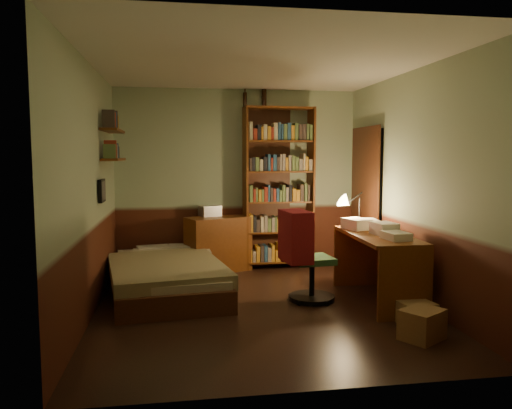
{
  "coord_description": "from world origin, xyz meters",
  "views": [
    {
      "loc": [
        -0.87,
        -5.25,
        1.65
      ],
      "look_at": [
        0.0,
        0.25,
        1.1
      ],
      "focal_mm": 35.0,
      "sensor_mm": 36.0,
      "label": 1
    }
  ],
  "objects": [
    {
      "name": "bed",
      "position": [
        -1.01,
        0.81,
        0.33
      ],
      "size": [
        1.45,
        2.37,
        0.67
      ],
      "primitive_type": "cube",
      "rotation": [
        0.0,
        0.0,
        0.11
      ],
      "color": "#626C41",
      "rests_on": "ground"
    },
    {
      "name": "paper_stack",
      "position": [
        1.25,
        0.41,
        0.83
      ],
      "size": [
        0.32,
        0.37,
        0.13
      ],
      "primitive_type": "cube",
      "rotation": [
        0.0,
        0.0,
        0.29
      ],
      "color": "silver",
      "rests_on": "desk"
    },
    {
      "name": "wall_shelf_lower",
      "position": [
        -1.64,
        1.1,
        1.6
      ],
      "size": [
        0.2,
        0.9,
        0.03
      ],
      "primitive_type": "cube",
      "color": "#592C0F",
      "rests_on": "wall_left"
    },
    {
      "name": "doorway",
      "position": [
        1.72,
        1.3,
        1.0
      ],
      "size": [
        0.06,
        0.9,
        2.0
      ],
      "primitive_type": "cube",
      "color": "black",
      "rests_on": "ground"
    },
    {
      "name": "wall_left",
      "position": [
        -1.76,
        0.0,
        1.3
      ],
      "size": [
        0.02,
        4.0,
        2.6
      ],
      "primitive_type": "cube",
      "color": "#9BB08F",
      "rests_on": "ground"
    },
    {
      "name": "dresser",
      "position": [
        -0.31,
        1.76,
        0.39
      ],
      "size": [
        0.98,
        0.74,
        0.78
      ],
      "primitive_type": "cube",
      "rotation": [
        0.0,
        0.0,
        0.39
      ],
      "color": "#592C0F",
      "rests_on": "ground"
    },
    {
      "name": "office_chair",
      "position": [
        0.63,
        0.15,
        0.5
      ],
      "size": [
        0.55,
        0.49,
        1.01
      ],
      "primitive_type": "cube",
      "rotation": [
        0.0,
        0.0,
        0.11
      ],
      "color": "#2F6035",
      "rests_on": "ground"
    },
    {
      "name": "wall_right",
      "position": [
        1.76,
        0.0,
        1.3
      ],
      "size": [
        0.02,
        4.0,
        2.6
      ],
      "primitive_type": "cube",
      "color": "#9BB08F",
      "rests_on": "ground"
    },
    {
      "name": "framed_picture",
      "position": [
        -1.72,
        0.6,
        1.25
      ],
      "size": [
        0.04,
        0.32,
        0.26
      ],
      "primitive_type": "cube",
      "color": "black",
      "rests_on": "wall_left"
    },
    {
      "name": "bookshelf",
      "position": [
        0.58,
        1.85,
        1.17
      ],
      "size": [
        1.02,
        0.38,
        2.34
      ],
      "primitive_type": "cube",
      "rotation": [
        0.0,
        0.0,
        0.07
      ],
      "color": "#592C0F",
      "rests_on": "ground"
    },
    {
      "name": "wall_back",
      "position": [
        0.0,
        2.01,
        1.3
      ],
      "size": [
        3.5,
        0.02,
        2.6
      ],
      "primitive_type": "cube",
      "color": "#9BB08F",
      "rests_on": "ground"
    },
    {
      "name": "desk_lamp",
      "position": [
        1.4,
        0.73,
        1.1
      ],
      "size": [
        0.23,
        0.23,
        0.66
      ],
      "primitive_type": "cone",
      "rotation": [
        0.0,
        0.0,
        -0.19
      ],
      "color": "black",
      "rests_on": "desk"
    },
    {
      "name": "floor",
      "position": [
        0.0,
        0.0,
        -0.01
      ],
      "size": [
        3.5,
        4.0,
        0.02
      ],
      "primitive_type": "cube",
      "color": "black",
      "rests_on": "ground"
    },
    {
      "name": "wall_shelf_upper",
      "position": [
        -1.64,
        1.1,
        1.95
      ],
      "size": [
        0.2,
        0.9,
        0.03
      ],
      "primitive_type": "cube",
      "color": "#592C0F",
      "rests_on": "wall_left"
    },
    {
      "name": "mini_stereo",
      "position": [
        -0.41,
        1.89,
        0.86
      ],
      "size": [
        0.34,
        0.3,
        0.15
      ],
      "primitive_type": "cube",
      "rotation": [
        0.0,
        0.0,
        0.36
      ],
      "color": "#B2B2B7",
      "rests_on": "dresser"
    },
    {
      "name": "ceiling",
      "position": [
        0.0,
        0.0,
        2.61
      ],
      "size": [
        3.5,
        4.0,
        0.02
      ],
      "primitive_type": "cube",
      "color": "silver",
      "rests_on": "wall_back"
    },
    {
      "name": "door_trim",
      "position": [
        1.69,
        1.3,
        1.0
      ],
      "size": [
        0.02,
        0.98,
        2.08
      ],
      "primitive_type": "cube",
      "color": "#3C1D10",
      "rests_on": "ground"
    },
    {
      "name": "red_jacket",
      "position": [
        0.88,
        0.14,
        1.29
      ],
      "size": [
        0.42,
        0.54,
        0.57
      ],
      "primitive_type": "cube",
      "rotation": [
        0.0,
        0.0,
        0.37
      ],
      "color": "maroon",
      "rests_on": "office_chair"
    },
    {
      "name": "wall_front",
      "position": [
        0.0,
        -2.01,
        1.3
      ],
      "size": [
        3.5,
        0.02,
        2.6
      ],
      "primitive_type": "cube",
      "color": "#9BB08F",
      "rests_on": "ground"
    },
    {
      "name": "cardboard_box_a",
      "position": [
        1.29,
        -1.19,
        0.14
      ],
      "size": [
        0.46,
        0.44,
        0.27
      ],
      "primitive_type": "cube",
      "rotation": [
        0.0,
        0.0,
        0.56
      ],
      "color": "olive",
      "rests_on": "ground"
    },
    {
      "name": "bottle_right",
      "position": [
        0.39,
        1.96,
        2.47
      ],
      "size": [
        0.08,
        0.08,
        0.26
      ],
      "primitive_type": "cylinder",
      "rotation": [
        0.0,
        0.0,
        0.23
      ],
      "color": "black",
      "rests_on": "bookshelf"
    },
    {
      "name": "cardboard_box_b",
      "position": [
        1.42,
        -0.82,
        0.11
      ],
      "size": [
        0.35,
        0.3,
        0.22
      ],
      "primitive_type": "cube",
      "rotation": [
        0.0,
        0.0,
        0.15
      ],
      "color": "olive",
      "rests_on": "ground"
    },
    {
      "name": "bottle_left",
      "position": [
        0.11,
        1.96,
        2.44
      ],
      "size": [
        0.06,
        0.06,
        0.21
      ],
      "primitive_type": "cylinder",
      "rotation": [
        0.0,
        0.0,
        -0.13
      ],
      "color": "black",
      "rests_on": "bookshelf"
    },
    {
      "name": "desk",
      "position": [
        1.36,
        0.01,
        0.38
      ],
      "size": [
        0.63,
        1.45,
        0.77
      ],
      "primitive_type": "cube",
      "rotation": [
        0.0,
        0.0,
        -0.03
      ],
      "color": "#592C0F",
      "rests_on": "ground"
    }
  ]
}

